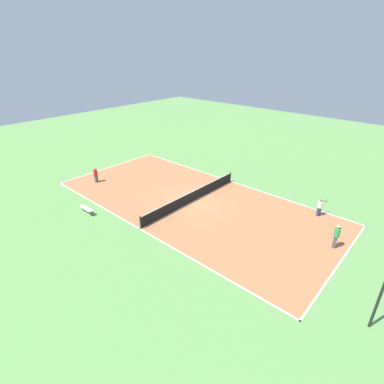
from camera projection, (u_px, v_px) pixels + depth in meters
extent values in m
plane|color=#60934C|center=(192.00, 202.00, 24.61)|extent=(80.00, 80.00, 0.00)
cube|color=#AD6B42|center=(192.00, 202.00, 24.60)|extent=(11.07, 23.43, 0.02)
cube|color=white|center=(231.00, 181.00, 28.27)|extent=(0.10, 23.43, 0.00)
cube|color=white|center=(140.00, 229.00, 20.93)|extent=(0.10, 23.43, 0.00)
cube|color=white|center=(110.00, 167.00, 31.58)|extent=(11.07, 0.10, 0.00)
cube|color=white|center=(339.00, 263.00, 17.62)|extent=(11.07, 0.10, 0.00)
cube|color=white|center=(192.00, 202.00, 24.60)|extent=(11.07, 0.10, 0.00)
cylinder|color=black|center=(230.00, 177.00, 27.99)|extent=(0.10, 0.10, 0.98)
cylinder|color=black|center=(140.00, 222.00, 20.78)|extent=(0.10, 0.10, 0.98)
cube|color=black|center=(192.00, 197.00, 24.39)|extent=(10.77, 0.03, 0.93)
cube|color=white|center=(192.00, 192.00, 24.20)|extent=(10.77, 0.04, 0.06)
cube|color=silver|center=(86.00, 208.00, 22.74)|extent=(0.36, 1.44, 0.04)
cylinder|color=#4C4C51|center=(83.00, 208.00, 23.19)|extent=(0.08, 0.08, 0.41)
cylinder|color=#4C4C51|center=(91.00, 213.00, 22.50)|extent=(0.08, 0.08, 0.41)
cube|color=#4C4C51|center=(335.00, 242.00, 18.85)|extent=(0.30, 0.26, 0.84)
cylinder|color=green|center=(337.00, 232.00, 18.54)|extent=(0.44, 0.44, 0.58)
sphere|color=tan|center=(339.00, 227.00, 18.36)|extent=(0.25, 0.25, 0.25)
cube|color=navy|center=(319.00, 212.00, 22.43)|extent=(0.30, 0.26, 0.69)
cylinder|color=white|center=(320.00, 205.00, 22.17)|extent=(0.45, 0.45, 0.48)
sphere|color=brown|center=(321.00, 201.00, 22.02)|extent=(0.21, 0.21, 0.21)
cylinder|color=#262626|center=(323.00, 202.00, 22.27)|extent=(0.28, 0.11, 0.03)
torus|color=black|center=(326.00, 201.00, 22.40)|extent=(0.38, 0.38, 0.02)
cube|color=#4C4C51|center=(96.00, 179.00, 27.98)|extent=(0.30, 0.27, 0.70)
cylinder|color=red|center=(95.00, 173.00, 27.71)|extent=(0.46, 0.46, 0.49)
sphere|color=#A87A56|center=(95.00, 169.00, 27.56)|extent=(0.21, 0.21, 0.21)
sphere|color=#CCE033|center=(176.00, 169.00, 30.94)|extent=(0.07, 0.07, 0.07)
sphere|color=#CCE033|center=(196.00, 191.00, 26.33)|extent=(0.07, 0.07, 0.07)
sphere|color=#CCE033|center=(124.00, 176.00, 29.33)|extent=(0.07, 0.07, 0.07)
cylinder|color=black|center=(382.00, 290.00, 12.73)|extent=(0.12, 0.12, 4.41)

